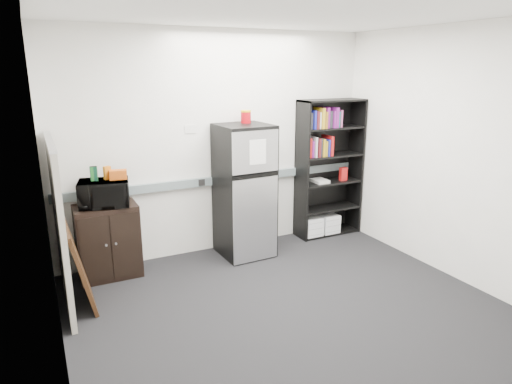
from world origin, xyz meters
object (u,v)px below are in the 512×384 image
(cabinet, at_px, (108,241))
(refrigerator, at_px, (245,191))
(microwave, at_px, (104,193))
(cubicle_partition, at_px, (60,225))
(bookshelf, at_px, (328,165))

(cabinet, xyz_separation_m, refrigerator, (1.62, -0.08, 0.40))
(microwave, bearing_deg, cabinet, 101.66)
(refrigerator, bearing_deg, cubicle_partition, -173.10)
(cubicle_partition, relative_size, microwave, 3.18)
(cubicle_partition, relative_size, cabinet, 1.98)
(microwave, bearing_deg, bookshelf, 13.26)
(microwave, xyz_separation_m, refrigerator, (1.62, -0.06, -0.16))
(bookshelf, xyz_separation_m, cubicle_partition, (-3.41, -0.49, -0.16))
(cubicle_partition, distance_m, microwave, 0.64)
(bookshelf, height_order, refrigerator, bookshelf)
(bookshelf, xyz_separation_m, refrigerator, (-1.31, -0.15, -0.17))
(cabinet, height_order, refrigerator, refrigerator)
(bookshelf, relative_size, refrigerator, 1.15)
(bookshelf, bearing_deg, microwave, -178.40)
(cabinet, xyz_separation_m, microwave, (0.00, -0.02, 0.55))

